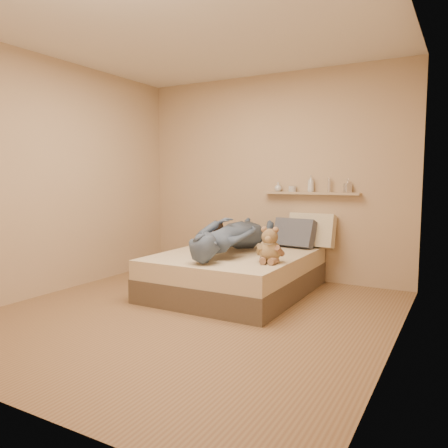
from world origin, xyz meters
The scene contains 10 objects.
room centered at (0.00, 0.00, 1.30)m, with size 3.80×3.80×3.80m.
bed centered at (0.00, 0.93, 0.22)m, with size 1.50×1.90×0.45m.
game_console centered at (-0.09, 0.37, 0.59)m, with size 0.17×0.12×0.05m.
teddy_bear centered at (0.56, 0.58, 0.60)m, with size 0.29×0.29×0.36m.
dark_plush centered at (-0.51, 1.43, 0.58)m, with size 0.19×0.19×0.30m.
pillow_cream centered at (0.60, 1.76, 0.65)m, with size 0.55×0.16×0.40m, color beige.
pillow_grey centered at (0.43, 1.62, 0.62)m, with size 0.50×0.14×0.34m, color slate.
person centered at (-0.04, 0.90, 0.65)m, with size 0.61×1.68×0.40m, color #485872.
wall_shelf centered at (0.55, 1.84, 1.10)m, with size 1.20×0.12×0.03m, color tan.
shelf_bottles centered at (0.51, 1.84, 1.19)m, with size 0.99×0.12×0.20m.
Camera 1 is at (2.24, -3.36, 1.28)m, focal length 35.00 mm.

